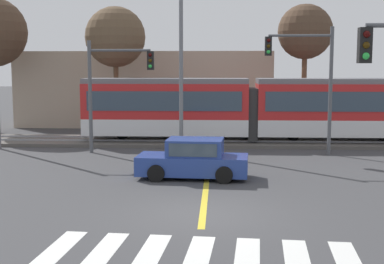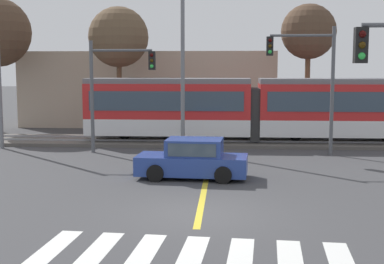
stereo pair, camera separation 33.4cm
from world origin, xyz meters
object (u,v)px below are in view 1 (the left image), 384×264
bare_tree_east (305,33)px  sedan_crossing (193,160)px  street_lamp_centre (185,50)px  light_rail_tram (252,107)px  bare_tree_west (115,37)px  traffic_light_far_right (309,71)px  traffic_light_far_left (113,80)px

bare_tree_east → sedan_crossing: bearing=-114.6°
sedan_crossing → street_lamp_centre: size_ratio=0.48×
light_rail_tram → street_lamp_centre: street_lamp_centre is taller
light_rail_tram → bare_tree_west: (-8.30, 3.96, 4.01)m
bare_tree_west → light_rail_tram: bearing=-25.5°
bare_tree_east → traffic_light_far_right: bearing=-97.3°
street_lamp_centre → light_rail_tram: bearing=39.0°
traffic_light_far_right → bare_tree_west: bearing=145.0°
street_lamp_centre → traffic_light_far_left: bearing=-168.8°
sedan_crossing → traffic_light_far_right: traffic_light_far_right is taller
light_rail_tram → bare_tree_west: 10.04m
sedan_crossing → street_lamp_centre: (-0.73, 6.55, 4.38)m
sedan_crossing → traffic_light_far_left: bearing=125.9°
street_lamp_centre → bare_tree_west: bearing=125.1°
traffic_light_far_right → traffic_light_far_left: size_ratio=1.11×
traffic_light_far_right → street_lamp_centre: bearing=173.2°
light_rail_tram → traffic_light_far_left: traffic_light_far_left is taller
street_lamp_centre → bare_tree_east: 10.03m
light_rail_tram → sedan_crossing: bearing=-106.5°
bare_tree_west → street_lamp_centre: bearing=-54.9°
sedan_crossing → bare_tree_west: bare_tree_west is taller
street_lamp_centre → bare_tree_east: street_lamp_centre is taller
light_rail_tram → traffic_light_far_right: size_ratio=3.02×
sedan_crossing → light_rail_tram: bearing=73.5°
sedan_crossing → street_lamp_centre: 7.91m
sedan_crossing → bare_tree_west: bearing=112.4°
traffic_light_far_left → bare_tree_east: bearing=36.6°
sedan_crossing → traffic_light_far_left: (-4.23, 5.85, 2.91)m
sedan_crossing → bare_tree_west: (-5.51, 13.35, 5.36)m
street_lamp_centre → bare_tree_east: bearing=45.5°
traffic_light_far_left → sedan_crossing: bearing=-54.1°
traffic_light_far_right → bare_tree_west: (-10.76, 7.53, 2.04)m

